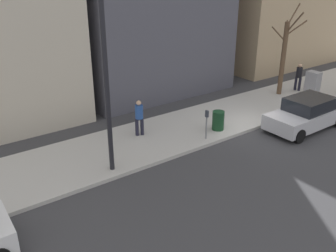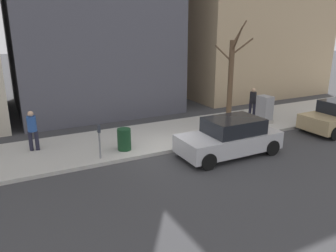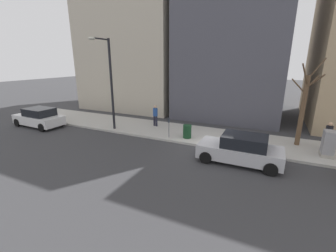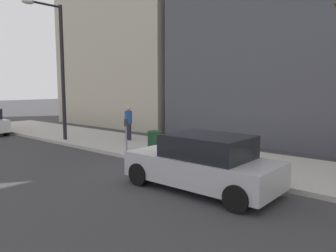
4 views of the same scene
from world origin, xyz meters
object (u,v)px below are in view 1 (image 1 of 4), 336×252
(trash_bin, at_px, (218,120))
(pedestrian_midblock, at_px, (139,116))
(streetlamp, at_px, (109,71))
(bare_tree, at_px, (284,55))
(parking_meter, at_px, (207,122))
(parked_car_silver, at_px, (306,114))
(utility_box, at_px, (313,84))
(pedestrian_near_meter, at_px, (299,75))

(trash_bin, relative_size, pedestrian_midblock, 0.54)
(streetlamp, bearing_deg, bare_tree, -79.53)
(parking_meter, distance_m, trash_bin, 1.29)
(parked_car_silver, height_order, trash_bin, parked_car_silver)
(parking_meter, relative_size, streetlamp, 0.21)
(parked_car_silver, xyz_separation_m, utility_box, (2.51, -4.19, 0.11))
(utility_box, distance_m, pedestrian_near_meter, 1.12)
(trash_bin, bearing_deg, streetlamp, 96.07)
(utility_box, relative_size, bare_tree, 0.28)
(parked_car_silver, distance_m, pedestrian_near_meter, 5.64)
(bare_tree, bearing_deg, streetlamp, 100.47)
(parked_car_silver, height_order, pedestrian_midblock, pedestrian_midblock)
(parking_meter, height_order, bare_tree, bare_tree)
(parked_car_silver, height_order, utility_box, utility_box)
(utility_box, distance_m, trash_bin, 7.95)
(pedestrian_near_meter, xyz_separation_m, pedestrian_midblock, (0.16, 11.38, 0.00))
(trash_bin, relative_size, pedestrian_near_meter, 0.54)
(streetlamp, relative_size, bare_tree, 1.25)
(parking_meter, height_order, streetlamp, streetlamp)
(bare_tree, relative_size, trash_bin, 5.77)
(parked_car_silver, xyz_separation_m, trash_bin, (2.11, 3.75, -0.14))
(bare_tree, relative_size, pedestrian_near_meter, 3.13)
(utility_box, height_order, bare_tree, bare_tree)
(streetlamp, height_order, bare_tree, streetlamp)
(trash_bin, distance_m, pedestrian_near_meter, 8.22)
(pedestrian_near_meter, bearing_deg, pedestrian_midblock, 67.27)
(utility_box, relative_size, trash_bin, 1.59)
(utility_box, relative_size, pedestrian_near_meter, 0.86)
(parking_meter, xyz_separation_m, utility_box, (0.85, -9.09, -0.13))
(parking_meter, height_order, pedestrian_midblock, pedestrian_midblock)
(bare_tree, height_order, pedestrian_near_meter, bare_tree)
(streetlamp, distance_m, bare_tree, 12.73)
(parking_meter, distance_m, pedestrian_near_meter, 9.42)
(utility_box, bearing_deg, pedestrian_midblock, 83.68)
(bare_tree, bearing_deg, pedestrian_near_meter, -97.43)
(utility_box, distance_m, streetlamp, 14.14)
(trash_bin, bearing_deg, utility_box, -87.11)
(bare_tree, relative_size, pedestrian_midblock, 3.13)
(pedestrian_midblock, bearing_deg, parking_meter, 152.10)
(trash_bin, xyz_separation_m, pedestrian_midblock, (1.64, 3.31, 0.49))
(parked_car_silver, xyz_separation_m, parking_meter, (1.66, 4.90, 0.24))
(parking_meter, relative_size, bare_tree, 0.26)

